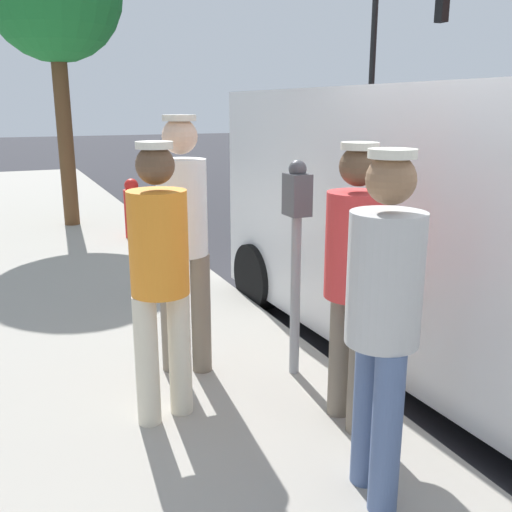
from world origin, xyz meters
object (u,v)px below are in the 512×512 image
(pedestrian_in_orange, at_px, (160,268))
(traffic_light_corner, at_px, (399,49))
(fire_hydrant, at_px, (133,209))
(parked_van, at_px, (499,227))
(pedestrian_in_red, at_px, (354,271))
(pedestrian_in_white, at_px, (183,229))
(pedestrian_in_gray, at_px, (383,310))
(parking_meter_near, at_px, (296,233))

(pedestrian_in_orange, height_order, traffic_light_corner, traffic_light_corner)
(traffic_light_corner, distance_m, fire_hydrant, 10.29)
(parked_van, relative_size, fire_hydrant, 6.13)
(fire_hydrant, bearing_deg, parked_van, 107.21)
(pedestrian_in_red, relative_size, traffic_light_corner, 0.32)
(pedestrian_in_orange, bearing_deg, pedestrian_in_red, 153.18)
(pedestrian_in_red, bearing_deg, pedestrian_in_orange, -26.82)
(pedestrian_in_white, relative_size, parked_van, 0.34)
(pedestrian_in_gray, relative_size, traffic_light_corner, 0.32)
(pedestrian_in_red, bearing_deg, parked_van, -165.30)
(pedestrian_in_white, xyz_separation_m, parked_van, (-2.19, 0.68, -0.04))
(parking_meter_near, relative_size, pedestrian_in_orange, 0.91)
(pedestrian_in_white, height_order, parked_van, parked_van)
(pedestrian_in_orange, height_order, pedestrian_in_gray, pedestrian_in_gray)
(pedestrian_in_orange, xyz_separation_m, pedestrian_in_white, (-0.32, -0.58, 0.09))
(pedestrian_in_white, bearing_deg, parked_van, 162.69)
(pedestrian_in_white, height_order, fire_hydrant, pedestrian_in_white)
(pedestrian_in_orange, height_order, fire_hydrant, pedestrian_in_orange)
(traffic_light_corner, bearing_deg, parked_van, 56.25)
(parked_van, bearing_deg, traffic_light_corner, -123.75)
(pedestrian_in_gray, bearing_deg, fire_hydrant, -91.56)
(pedestrian_in_orange, bearing_deg, fire_hydrant, -100.14)
(pedestrian_in_red, height_order, parked_van, parked_van)
(parking_meter_near, distance_m, fire_hydrant, 4.88)
(parking_meter_near, distance_m, pedestrian_in_gray, 1.37)
(parking_meter_near, relative_size, traffic_light_corner, 0.29)
(pedestrian_in_red, bearing_deg, traffic_light_corner, -128.14)
(fire_hydrant, bearing_deg, pedestrian_in_white, 82.52)
(parking_meter_near, height_order, pedestrian_in_red, pedestrian_in_red)
(pedestrian_in_gray, distance_m, traffic_light_corner, 14.39)
(pedestrian_in_orange, distance_m, pedestrian_in_red, 1.12)
(parking_meter_near, distance_m, pedestrian_in_white, 0.78)
(parking_meter_near, relative_size, pedestrian_in_white, 0.84)
(parking_meter_near, relative_size, pedestrian_in_red, 0.91)
(pedestrian_in_gray, bearing_deg, pedestrian_in_red, -112.53)
(pedestrian_in_white, bearing_deg, pedestrian_in_orange, 61.18)
(parking_meter_near, relative_size, pedestrian_in_gray, 0.90)
(pedestrian_in_white, distance_m, fire_hydrant, 4.57)
(pedestrian_in_orange, bearing_deg, parked_van, 177.56)
(parking_meter_near, bearing_deg, pedestrian_in_red, 89.17)
(traffic_light_corner, relative_size, fire_hydrant, 6.05)
(pedestrian_in_white, bearing_deg, parking_meter_near, 152.52)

